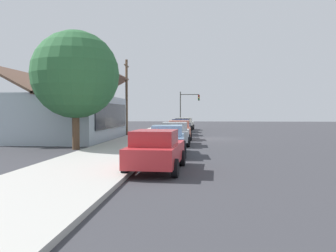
{
  "coord_description": "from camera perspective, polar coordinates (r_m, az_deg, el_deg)",
  "views": [
    {
      "loc": [
        -30.58,
        1.11,
        2.25
      ],
      "look_at": [
        -0.29,
        3.67,
        1.1
      ],
      "focal_mm": 38.06,
      "sensor_mm": 36.0,
      "label": 1
    }
  ],
  "objects": [
    {
      "name": "car_skyblue",
      "position": [
        18.84,
        -0.06,
        -2.21
      ],
      "size": [
        4.51,
        2.09,
        1.59
      ],
      "rotation": [
        0.0,
        0.0,
        0.05
      ],
      "color": "#8CB7E0",
      "rests_on": "ground"
    },
    {
      "name": "car_ivory",
      "position": [
        46.26,
        2.84,
        0.38
      ],
      "size": [
        4.4,
        2.23,
        1.59
      ],
      "rotation": [
        0.0,
        0.0,
        -0.06
      ],
      "color": "silver",
      "rests_on": "ground"
    },
    {
      "name": "car_coral",
      "position": [
        29.96,
        1.75,
        -0.58
      ],
      "size": [
        4.45,
        2.27,
        1.59
      ],
      "rotation": [
        0.0,
        0.0,
        0.06
      ],
      "color": "#EA8C75",
      "rests_on": "ground"
    },
    {
      "name": "fire_hydrant_red",
      "position": [
        28.29,
        -1.46,
        -1.39
      ],
      "size": [
        0.22,
        0.22,
        0.71
      ],
      "color": "red",
      "rests_on": "sidewalk_curb"
    },
    {
      "name": "shade_tree",
      "position": [
        22.41,
        -14.63,
        7.94
      ],
      "size": [
        5.28,
        5.28,
        7.19
      ],
      "color": "brown",
      "rests_on": "ground"
    },
    {
      "name": "car_navy",
      "position": [
        35.51,
        2.02,
        -0.15
      ],
      "size": [
        4.53,
        2.08,
        1.59
      ],
      "rotation": [
        0.0,
        0.0,
        0.02
      ],
      "color": "navy",
      "rests_on": "ground"
    },
    {
      "name": "utility_pole_wooden",
      "position": [
        35.75,
        -6.65,
        4.84
      ],
      "size": [
        1.8,
        0.24,
        7.5
      ],
      "color": "brown",
      "rests_on": "ground"
    },
    {
      "name": "car_silver",
      "position": [
        24.52,
        1.16,
        -1.19
      ],
      "size": [
        4.48,
        2.08,
        1.59
      ],
      "rotation": [
        0.0,
        0.0,
        0.01
      ],
      "color": "silver",
      "rests_on": "ground"
    },
    {
      "name": "storefront_building",
      "position": [
        31.13,
        -15.63,
        1.52
      ],
      "size": [
        13.28,
        7.79,
        5.71
      ],
      "color": "#ADBCC6",
      "rests_on": "ground"
    },
    {
      "name": "car_charcoal",
      "position": [
        41.04,
        2.34,
        0.16
      ],
      "size": [
        4.72,
        2.03,
        1.59
      ],
      "rotation": [
        0.0,
        0.0,
        -0.01
      ],
      "color": "#2D3035",
      "rests_on": "ground"
    },
    {
      "name": "traffic_light_main",
      "position": [
        50.37,
        3.2,
        3.57
      ],
      "size": [
        0.37,
        2.79,
        5.2
      ],
      "color": "#383833",
      "rests_on": "ground"
    },
    {
      "name": "ground_plane",
      "position": [
        30.69,
        6.89,
        -2.06
      ],
      "size": [
        120.0,
        120.0,
        0.0
      ],
      "primitive_type": "plane",
      "color": "#38383D"
    },
    {
      "name": "car_cherry",
      "position": [
        13.69,
        -1.9,
        -3.87
      ],
      "size": [
        4.51,
        2.13,
        1.59
      ],
      "rotation": [
        0.0,
        0.0,
        -0.05
      ],
      "color": "red",
      "rests_on": "ground"
    },
    {
      "name": "sidewalk_curb",
      "position": [
        30.99,
        -3.52,
        -1.86
      ],
      "size": [
        60.0,
        4.2,
        0.16
      ],
      "primitive_type": "cube",
      "color": "#B2AFA8",
      "rests_on": "ground"
    }
  ]
}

